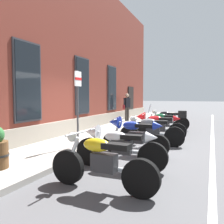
{
  "coord_description": "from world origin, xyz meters",
  "views": [
    {
      "loc": [
        -7.76,
        -3.16,
        1.66
      ],
      "look_at": [
        -0.22,
        -0.03,
        1.11
      ],
      "focal_mm": 38.87,
      "sensor_mm": 36.0,
      "label": 1
    }
  ],
  "objects_px": {
    "motorcycle_red_sport": "(156,125)",
    "parking_sign": "(78,97)",
    "motorcycle_black_naked": "(166,120)",
    "motorcycle_white_sport": "(116,145)",
    "pedestrian_dark_jacket": "(127,106)",
    "motorcycle_green_touring": "(166,122)",
    "motorcycle_yellow_naked": "(101,163)",
    "motorcycle_blue_sport": "(132,134)",
    "motorcycle_grey_naked": "(151,131)"
  },
  "relations": [
    {
      "from": "motorcycle_red_sport",
      "to": "parking_sign",
      "type": "height_order",
      "value": "parking_sign"
    },
    {
      "from": "motorcycle_black_naked",
      "to": "motorcycle_white_sport",
      "type": "bearing_deg",
      "value": -179.73
    },
    {
      "from": "motorcycle_red_sport",
      "to": "motorcycle_black_naked",
      "type": "relative_size",
      "value": 0.99
    },
    {
      "from": "pedestrian_dark_jacket",
      "to": "motorcycle_red_sport",
      "type": "bearing_deg",
      "value": -150.22
    },
    {
      "from": "motorcycle_green_touring",
      "to": "motorcycle_yellow_naked",
      "type": "bearing_deg",
      "value": -179.46
    },
    {
      "from": "motorcycle_green_touring",
      "to": "parking_sign",
      "type": "height_order",
      "value": "parking_sign"
    },
    {
      "from": "motorcycle_red_sport",
      "to": "pedestrian_dark_jacket",
      "type": "bearing_deg",
      "value": 29.78
    },
    {
      "from": "motorcycle_yellow_naked",
      "to": "pedestrian_dark_jacket",
      "type": "xyz_separation_m",
      "value": [
        10.24,
        3.04,
        0.57
      ]
    },
    {
      "from": "motorcycle_blue_sport",
      "to": "motorcycle_black_naked",
      "type": "relative_size",
      "value": 0.96
    },
    {
      "from": "parking_sign",
      "to": "motorcycle_green_touring",
      "type": "bearing_deg",
      "value": -24.16
    },
    {
      "from": "motorcycle_grey_naked",
      "to": "motorcycle_blue_sport",
      "type": "bearing_deg",
      "value": 170.12
    },
    {
      "from": "motorcycle_yellow_naked",
      "to": "parking_sign",
      "type": "distance_m",
      "value": 3.39
    },
    {
      "from": "motorcycle_white_sport",
      "to": "parking_sign",
      "type": "xyz_separation_m",
      "value": [
        1.23,
        1.73,
        1.07
      ]
    },
    {
      "from": "motorcycle_grey_naked",
      "to": "parking_sign",
      "type": "xyz_separation_m",
      "value": [
        -1.55,
        1.86,
        1.13
      ]
    },
    {
      "from": "motorcycle_grey_naked",
      "to": "motorcycle_black_naked",
      "type": "distance_m",
      "value": 3.93
    },
    {
      "from": "motorcycle_blue_sport",
      "to": "motorcycle_white_sport",
      "type": "bearing_deg",
      "value": -176.25
    },
    {
      "from": "motorcycle_yellow_naked",
      "to": "motorcycle_black_naked",
      "type": "relative_size",
      "value": 1.0
    },
    {
      "from": "motorcycle_black_naked",
      "to": "parking_sign",
      "type": "relative_size",
      "value": 0.91
    },
    {
      "from": "motorcycle_red_sport",
      "to": "motorcycle_blue_sport",
      "type": "bearing_deg",
      "value": 176.42
    },
    {
      "from": "motorcycle_grey_naked",
      "to": "motorcycle_white_sport",
      "type": "bearing_deg",
      "value": 177.27
    },
    {
      "from": "motorcycle_black_naked",
      "to": "pedestrian_dark_jacket",
      "type": "relative_size",
      "value": 1.25
    },
    {
      "from": "motorcycle_yellow_naked",
      "to": "motorcycle_white_sport",
      "type": "relative_size",
      "value": 0.96
    },
    {
      "from": "pedestrian_dark_jacket",
      "to": "motorcycle_green_touring",
      "type": "bearing_deg",
      "value": -139.59
    },
    {
      "from": "pedestrian_dark_jacket",
      "to": "motorcycle_grey_naked",
      "type": "bearing_deg",
      "value": -154.34
    },
    {
      "from": "motorcycle_white_sport",
      "to": "motorcycle_black_naked",
      "type": "xyz_separation_m",
      "value": [
        6.71,
        0.03,
        -0.06
      ]
    },
    {
      "from": "motorcycle_blue_sport",
      "to": "motorcycle_yellow_naked",
      "type": "bearing_deg",
      "value": -173.52
    },
    {
      "from": "motorcycle_green_touring",
      "to": "pedestrian_dark_jacket",
      "type": "relative_size",
      "value": 1.2
    },
    {
      "from": "motorcycle_red_sport",
      "to": "motorcycle_black_naked",
      "type": "xyz_separation_m",
      "value": [
        2.8,
        0.09,
        -0.08
      ]
    },
    {
      "from": "motorcycle_yellow_naked",
      "to": "pedestrian_dark_jacket",
      "type": "height_order",
      "value": "pedestrian_dark_jacket"
    },
    {
      "from": "motorcycle_grey_naked",
      "to": "motorcycle_green_touring",
      "type": "bearing_deg",
      "value": -0.47
    },
    {
      "from": "motorcycle_grey_naked",
      "to": "pedestrian_dark_jacket",
      "type": "distance_m",
      "value": 6.85
    },
    {
      "from": "motorcycle_red_sport",
      "to": "motorcycle_green_touring",
      "type": "height_order",
      "value": "motorcycle_green_touring"
    },
    {
      "from": "parking_sign",
      "to": "motorcycle_black_naked",
      "type": "bearing_deg",
      "value": -17.25
    },
    {
      "from": "motorcycle_red_sport",
      "to": "motorcycle_white_sport",
      "type": "bearing_deg",
      "value": 179.17
    },
    {
      "from": "parking_sign",
      "to": "motorcycle_grey_naked",
      "type": "bearing_deg",
      "value": -50.31
    },
    {
      "from": "motorcycle_blue_sport",
      "to": "motorcycle_green_touring",
      "type": "distance_m",
      "value": 3.98
    },
    {
      "from": "motorcycle_yellow_naked",
      "to": "pedestrian_dark_jacket",
      "type": "relative_size",
      "value": 1.26
    },
    {
      "from": "pedestrian_dark_jacket",
      "to": "motorcycle_yellow_naked",
      "type": "bearing_deg",
      "value": -163.45
    },
    {
      "from": "motorcycle_green_touring",
      "to": "motorcycle_black_naked",
      "type": "xyz_separation_m",
      "value": [
        1.27,
        0.19,
        -0.06
      ]
    },
    {
      "from": "motorcycle_blue_sport",
      "to": "motorcycle_black_naked",
      "type": "height_order",
      "value": "motorcycle_blue_sport"
    },
    {
      "from": "motorcycle_black_naked",
      "to": "parking_sign",
      "type": "xyz_separation_m",
      "value": [
        -5.47,
        1.7,
        1.13
      ]
    },
    {
      "from": "motorcycle_yellow_naked",
      "to": "motorcycle_white_sport",
      "type": "bearing_deg",
      "value": 9.53
    },
    {
      "from": "motorcycle_white_sport",
      "to": "motorcycle_grey_naked",
      "type": "bearing_deg",
      "value": -2.73
    },
    {
      "from": "motorcycle_white_sport",
      "to": "pedestrian_dark_jacket",
      "type": "height_order",
      "value": "pedestrian_dark_jacket"
    },
    {
      "from": "motorcycle_white_sport",
      "to": "parking_sign",
      "type": "bearing_deg",
      "value": 54.5
    },
    {
      "from": "motorcycle_white_sport",
      "to": "motorcycle_red_sport",
      "type": "bearing_deg",
      "value": -0.83
    },
    {
      "from": "motorcycle_black_naked",
      "to": "motorcycle_green_touring",
      "type": "bearing_deg",
      "value": -171.61
    },
    {
      "from": "motorcycle_blue_sport",
      "to": "motorcycle_green_touring",
      "type": "relative_size",
      "value": 1.0
    },
    {
      "from": "motorcycle_grey_naked",
      "to": "motorcycle_green_touring",
      "type": "height_order",
      "value": "motorcycle_green_touring"
    },
    {
      "from": "motorcycle_blue_sport",
      "to": "pedestrian_dark_jacket",
      "type": "height_order",
      "value": "pedestrian_dark_jacket"
    }
  ]
}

